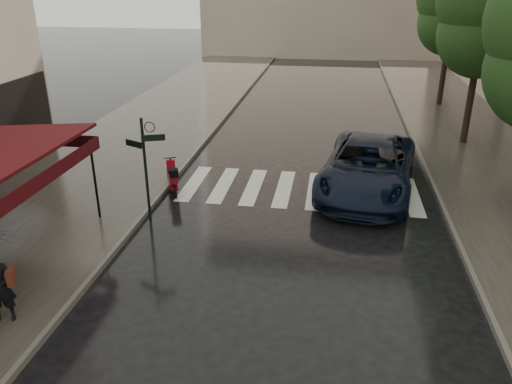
# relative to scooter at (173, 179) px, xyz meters

# --- Properties ---
(ground) EXTENTS (120.00, 120.00, 0.00)m
(ground) POSITION_rel_scooter_xyz_m (1.17, -5.15, -0.47)
(ground) COLOR black
(ground) RESTS_ON ground
(sidewalk_near) EXTENTS (6.00, 60.00, 0.12)m
(sidewalk_near) POSITION_rel_scooter_xyz_m (-3.33, 6.85, -0.41)
(sidewalk_near) COLOR #38332D
(sidewalk_near) RESTS_ON ground
(sidewalk_far) EXTENTS (5.50, 60.00, 0.12)m
(sidewalk_far) POSITION_rel_scooter_xyz_m (11.42, 6.85, -0.41)
(sidewalk_far) COLOR #38332D
(sidewalk_far) RESTS_ON ground
(curb_near) EXTENTS (0.12, 60.00, 0.16)m
(curb_near) POSITION_rel_scooter_xyz_m (-0.28, 6.85, -0.40)
(curb_near) COLOR #595651
(curb_near) RESTS_ON ground
(curb_far) EXTENTS (0.12, 60.00, 0.16)m
(curb_far) POSITION_rel_scooter_xyz_m (8.62, 6.85, -0.40)
(curb_far) COLOR #595651
(curb_far) RESTS_ON ground
(crosswalk) EXTENTS (7.85, 3.20, 0.01)m
(crosswalk) POSITION_rel_scooter_xyz_m (4.14, 0.85, -0.47)
(crosswalk) COLOR silver
(crosswalk) RESTS_ON ground
(signpost) EXTENTS (1.17, 0.29, 3.10)m
(signpost) POSITION_rel_scooter_xyz_m (-0.02, -2.15, 1.36)
(signpost) COLOR black
(signpost) RESTS_ON ground
(tree_mid) EXTENTS (3.80, 3.80, 8.34)m
(tree_mid) POSITION_rel_scooter_xyz_m (10.67, 6.85, 5.12)
(tree_mid) COLOR black
(tree_mid) RESTS_ON sidewalk_far
(tree_far) EXTENTS (3.80, 3.80, 8.16)m
(tree_far) POSITION_rel_scooter_xyz_m (10.87, 13.85, 4.98)
(tree_far) COLOR black
(tree_far) RESTS_ON sidewalk_far
(scooter) EXTENTS (0.80, 1.46, 1.02)m
(scooter) POSITION_rel_scooter_xyz_m (0.00, 0.00, 0.00)
(scooter) COLOR black
(scooter) RESTS_ON ground
(parked_car) EXTENTS (3.75, 6.51, 1.71)m
(parked_car) POSITION_rel_scooter_xyz_m (6.35, 1.08, 0.38)
(parked_car) COLOR black
(parked_car) RESTS_ON ground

